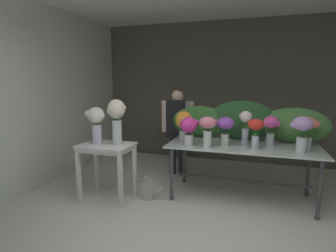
# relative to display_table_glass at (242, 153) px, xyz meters

# --- Properties ---
(ground_plane) EXTENTS (8.14, 8.14, 0.00)m
(ground_plane) POSITION_rel_display_table_glass_xyz_m (-0.43, 0.06, -0.67)
(ground_plane) COLOR silver
(wall_back) EXTENTS (5.32, 0.12, 2.86)m
(wall_back) POSITION_rel_display_table_glass_xyz_m (-0.43, 1.91, 0.76)
(wall_back) COLOR #5B564C
(wall_back) RESTS_ON ground
(wall_left) EXTENTS (0.12, 3.82, 2.86)m
(wall_left) POSITION_rel_display_table_glass_xyz_m (-3.09, 0.06, 0.76)
(wall_left) COLOR silver
(wall_left) RESTS_ON ground
(display_table_glass) EXTENTS (2.04, 0.92, 0.79)m
(display_table_glass) POSITION_rel_display_table_glass_xyz_m (0.00, 0.00, 0.00)
(display_table_glass) COLOR #B6C4C1
(display_table_glass) RESTS_ON ground
(side_table_white) EXTENTS (0.72, 0.52, 0.80)m
(side_table_white) POSITION_rel_display_table_glass_xyz_m (-1.80, -0.59, 0.01)
(side_table_white) COLOR white
(side_table_white) RESTS_ON ground
(florist) EXTENTS (0.59, 0.24, 1.52)m
(florist) POSITION_rel_display_table_glass_xyz_m (-1.14, 0.69, 0.26)
(florist) COLOR #232328
(florist) RESTS_ON ground
(foliage_backdrop) EXTENTS (2.27, 0.31, 0.59)m
(foliage_backdrop) POSITION_rel_display_table_glass_xyz_m (0.08, 0.34, 0.38)
(foliage_backdrop) COLOR #387033
(foliage_backdrop) RESTS_ON display_table_glass
(vase_violet_dahlias) EXTENTS (0.24, 0.24, 0.39)m
(vase_violet_dahlias) POSITION_rel_display_table_glass_xyz_m (-0.24, -0.11, 0.37)
(vase_violet_dahlias) COLOR silver
(vase_violet_dahlias) RESTS_ON display_table_glass
(vase_magenta_roses) EXTENTS (0.25, 0.23, 0.40)m
(vase_magenta_roses) POSITION_rel_display_table_glass_xyz_m (-0.70, -0.27, 0.35)
(vase_magenta_roses) COLOR silver
(vase_magenta_roses) RESTS_ON display_table_glass
(vase_scarlet_hydrangea) EXTENTS (0.21, 0.20, 0.40)m
(vase_scarlet_hydrangea) POSITION_rel_display_table_glass_xyz_m (0.16, -0.18, 0.37)
(vase_scarlet_hydrangea) COLOR silver
(vase_scarlet_hydrangea) RESTS_ON display_table_glass
(vase_fuchsia_tulips) EXTENTS (0.23, 0.20, 0.41)m
(vase_fuchsia_tulips) POSITION_rel_display_table_glass_xyz_m (0.36, 0.10, 0.37)
(vase_fuchsia_tulips) COLOR silver
(vase_fuchsia_tulips) RESTS_ON display_table_glass
(vase_sunset_freesia) EXTENTS (0.25, 0.25, 0.44)m
(vase_sunset_freesia) POSITION_rel_display_table_glass_xyz_m (-0.85, 0.04, 0.37)
(vase_sunset_freesia) COLOR silver
(vase_sunset_freesia) RESTS_ON display_table_glass
(vase_ivory_stock) EXTENTS (0.18, 0.17, 0.47)m
(vase_ivory_stock) POSITION_rel_display_table_glass_xyz_m (0.03, 0.06, 0.39)
(vase_ivory_stock) COLOR silver
(vase_ivory_stock) RESTS_ON display_table_glass
(vase_lilac_peonies) EXTENTS (0.27, 0.24, 0.45)m
(vase_lilac_peonies) POSITION_rel_display_table_glass_xyz_m (0.70, -0.22, 0.40)
(vase_lilac_peonies) COLOR silver
(vase_lilac_peonies) RESTS_ON display_table_glass
(vase_coral_anemones) EXTENTS (0.24, 0.20, 0.42)m
(vase_coral_anemones) POSITION_rel_display_table_glass_xyz_m (0.82, 0.07, 0.37)
(vase_coral_anemones) COLOR silver
(vase_coral_anemones) RESTS_ON display_table_glass
(vase_rosy_snapdragons) EXTENTS (0.23, 0.23, 0.42)m
(vase_rosy_snapdragons) POSITION_rel_display_table_glass_xyz_m (-0.45, -0.29, 0.38)
(vase_rosy_snapdragons) COLOR silver
(vase_rosy_snapdragons) RESTS_ON display_table_glass
(vase_white_roses_tall) EXTENTS (0.29, 0.23, 0.51)m
(vase_white_roses_tall) POSITION_rel_display_table_glass_xyz_m (-1.94, -0.59, 0.43)
(vase_white_roses_tall) COLOR silver
(vase_white_roses_tall) RESTS_ON side_table_white
(vase_cream_lisianthus_tall) EXTENTS (0.27, 0.24, 0.62)m
(vase_cream_lisianthus_tall) POSITION_rel_display_table_glass_xyz_m (-1.65, -0.54, 0.50)
(vase_cream_lisianthus_tall) COLOR silver
(vase_cream_lisianthus_tall) RESTS_ON side_table_white
(watering_can) EXTENTS (0.35, 0.18, 0.34)m
(watering_can) POSITION_rel_display_table_glass_xyz_m (-1.26, -0.43, -0.54)
(watering_can) COLOR #B7B2A8
(watering_can) RESTS_ON ground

